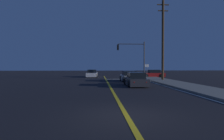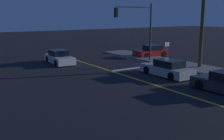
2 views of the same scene
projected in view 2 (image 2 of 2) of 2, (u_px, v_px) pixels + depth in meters
lane_line_center at (198, 99)px, 16.13m from camera, size 0.20×37.26×0.01m
stop_bar at (136, 68)px, 25.39m from camera, size 5.61×0.50×0.01m
car_lead_oncoming_white at (59, 58)px, 27.59m from camera, size 2.03×4.44×1.34m
car_following_oncoming_red at (151, 52)px, 32.02m from camera, size 4.21×1.83×1.34m
car_side_waiting_silver at (167, 69)px, 22.01m from camera, size 1.93×4.60×1.34m
traffic_signal_near_right at (139, 23)px, 27.54m from camera, size 4.58×0.28×5.97m
utility_pole_right at (203, 7)px, 24.05m from camera, size 1.60×0.33×10.75m
street_sign_corner at (167, 49)px, 26.44m from camera, size 0.56×0.06×2.29m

